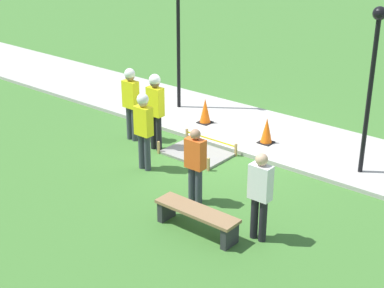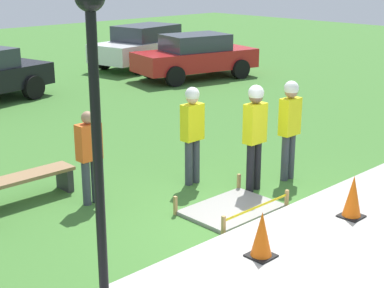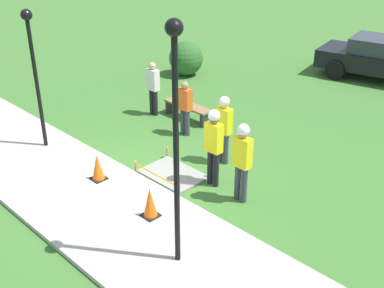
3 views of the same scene
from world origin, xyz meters
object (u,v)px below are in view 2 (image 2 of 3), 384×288
at_px(bystander_in_orange_shirt, 89,153).
at_px(parked_car_white, 147,45).
at_px(worker_supervisor, 192,127).
at_px(worker_assistant, 255,128).
at_px(parked_car_red, 195,56).
at_px(traffic_cone_near_patch, 262,235).
at_px(park_bench, 26,182).
at_px(lamppost_far, 96,114).
at_px(traffic_cone_far_patch, 353,197).
at_px(worker_trainee, 290,121).

bearing_deg(bystander_in_orange_shirt, parked_car_white, 46.74).
relative_size(worker_supervisor, worker_assistant, 0.95).
bearing_deg(parked_car_red, traffic_cone_near_patch, -118.47).
distance_m(traffic_cone_near_patch, bystander_in_orange_shirt, 3.37).
bearing_deg(bystander_in_orange_shirt, traffic_cone_near_patch, -82.30).
bearing_deg(park_bench, parked_car_red, 31.82).
relative_size(traffic_cone_near_patch, parked_car_red, 0.14).
height_order(worker_supervisor, lamppost_far, lamppost_far).
xyz_separation_m(bystander_in_orange_shirt, lamppost_far, (-2.04, -3.26, 1.60)).
height_order(traffic_cone_far_patch, bystander_in_orange_shirt, bystander_in_orange_shirt).
bearing_deg(worker_supervisor, parked_car_red, 45.77).
distance_m(traffic_cone_near_patch, worker_assistant, 2.79).
bearing_deg(bystander_in_orange_shirt, worker_assistant, -31.38).
relative_size(worker_trainee, lamppost_far, 0.52).
bearing_deg(park_bench, lamppost_far, -107.68).
bearing_deg(parked_car_red, traffic_cone_far_patch, -110.95).
distance_m(worker_assistant, bystander_in_orange_shirt, 2.85).
distance_m(traffic_cone_near_patch, lamppost_far, 3.23).
relative_size(worker_supervisor, lamppost_far, 0.50).
xyz_separation_m(traffic_cone_near_patch, bystander_in_orange_shirt, (-0.45, 3.31, 0.47)).
relative_size(traffic_cone_near_patch, lamppost_far, 0.18).
xyz_separation_m(parked_car_red, parked_car_white, (0.36, 3.12, 0.04)).
bearing_deg(worker_trainee, lamppost_far, -162.26).
bearing_deg(traffic_cone_near_patch, worker_trainee, 31.65).
xyz_separation_m(worker_assistant, lamppost_far, (-4.46, -1.78, 1.34)).
bearing_deg(traffic_cone_near_patch, worker_supervisor, 63.28).
bearing_deg(parked_car_white, parked_car_red, -105.95).
xyz_separation_m(worker_supervisor, worker_trainee, (1.44, -1.05, 0.05)).
bearing_deg(worker_trainee, bystander_in_orange_shirt, 154.95).
distance_m(traffic_cone_near_patch, park_bench, 4.32).
bearing_deg(lamppost_far, bystander_in_orange_shirt, 57.96).
distance_m(park_bench, parked_car_white, 13.78).
xyz_separation_m(worker_assistant, worker_trainee, (0.89, -0.07, -0.03)).
height_order(bystander_in_orange_shirt, lamppost_far, lamppost_far).
bearing_deg(lamppost_far, worker_trainee, 17.74).
height_order(worker_trainee, lamppost_far, lamppost_far).
xyz_separation_m(worker_supervisor, parked_car_red, (7.26, 7.46, -0.27)).
height_order(traffic_cone_near_patch, lamppost_far, lamppost_far).
xyz_separation_m(traffic_cone_far_patch, worker_assistant, (-0.04, 1.96, 0.72)).
distance_m(traffic_cone_near_patch, worker_trainee, 3.43).
bearing_deg(parked_car_red, parked_car_white, 95.09).
height_order(park_bench, lamppost_far, lamppost_far).
bearing_deg(park_bench, parked_car_white, 42.10).
bearing_deg(lamppost_far, worker_supervisor, 35.30).
xyz_separation_m(traffic_cone_far_patch, parked_car_red, (6.67, 10.40, 0.36)).
height_order(lamppost_far, parked_car_white, lamppost_far).
bearing_deg(parked_car_white, bystander_in_orange_shirt, -142.59).
bearing_deg(traffic_cone_far_patch, traffic_cone_near_patch, 176.36).
distance_m(traffic_cone_far_patch, worker_assistant, 2.09).
distance_m(park_bench, worker_supervisor, 3.02).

